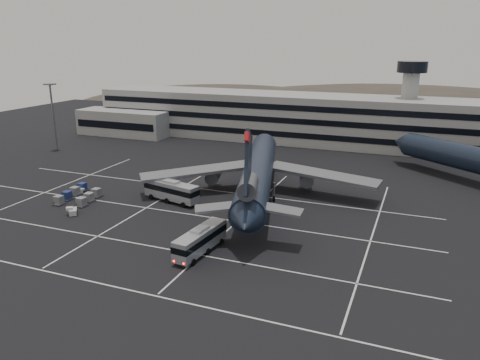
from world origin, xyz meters
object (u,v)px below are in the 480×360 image
at_px(trijet_main, 258,172).
at_px(bus_far, 171,190).
at_px(tug_a, 79,191).
at_px(bus_near, 200,239).
at_px(uld_cluster, 79,195).

height_order(trijet_main, bus_far, trijet_main).
bearing_deg(bus_far, tug_a, 111.46).
bearing_deg(bus_near, bus_far, 135.74).
relative_size(trijet_main, bus_far, 4.68).
height_order(tug_a, uld_cluster, uld_cluster).
height_order(bus_near, uld_cluster, bus_near).
relative_size(bus_far, uld_cluster, 1.15).
bearing_deg(tug_a, uld_cluster, -49.35).
relative_size(bus_near, bus_far, 0.92).
height_order(trijet_main, bus_near, trijet_main).
xyz_separation_m(bus_near, uld_cluster, (-32.42, 12.58, -1.28)).
distance_m(bus_far, tug_a, 19.80).
xyz_separation_m(trijet_main, bus_near, (0.58, -26.04, -3.13)).
distance_m(trijet_main, tug_a, 36.00).
bearing_deg(bus_far, uld_cluster, 120.79).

